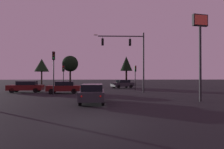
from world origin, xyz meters
TOP-DOWN VIEW (x-y plane):
  - ground_plane at (0.00, 24.50)m, footprint 168.00×168.00m
  - traffic_signal_mast_arm at (3.93, 15.16)m, footprint 6.67×0.39m
  - traffic_light_corner_left at (5.31, 19.23)m, footprint 0.37×0.39m
  - traffic_light_corner_right at (-5.02, 11.58)m, footprint 0.35×0.38m
  - traffic_light_median at (-5.48, 18.43)m, footprint 0.31×0.35m
  - car_nearside_lane at (-0.45, 6.41)m, footprint 1.95×4.57m
  - car_crossing_left at (-4.59, 14.80)m, footprint 4.28×2.26m
  - car_crossing_right at (-9.92, 16.26)m, footprint 4.62×2.18m
  - car_far_lane at (3.92, 24.58)m, footprint 4.42×3.37m
  - store_sign_illuminated at (8.71, 6.61)m, footprint 1.42×0.51m
  - tree_behind_sign at (6.10, 36.66)m, footprint 3.01×3.01m
  - tree_left_far at (-6.83, 31.10)m, footprint 3.44×3.44m
  - tree_center_horizon at (-13.96, 34.17)m, footprint 3.26×3.26m

SIDE VIEW (x-z plane):
  - ground_plane at x=0.00m, z-range 0.00..0.00m
  - car_far_lane at x=3.92m, z-range 0.03..1.55m
  - car_crossing_left at x=-4.59m, z-range 0.04..1.56m
  - car_crossing_right at x=-9.92m, z-range 0.04..1.56m
  - car_nearside_lane at x=-0.45m, z-range 0.04..1.56m
  - traffic_light_median at x=-5.48m, z-range 0.80..4.57m
  - traffic_light_corner_left at x=5.31m, z-range 0.81..4.61m
  - traffic_light_corner_right at x=-5.02m, z-range 0.99..5.85m
  - tree_center_horizon at x=-13.96m, z-range 1.60..7.81m
  - tree_left_far at x=-6.83m, z-range 1.55..8.17m
  - tree_behind_sign at x=6.10m, z-range 1.69..8.86m
  - store_sign_illuminated at x=8.71m, z-range 1.70..9.15m
  - traffic_signal_mast_arm at x=3.93m, z-range 1.52..9.42m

